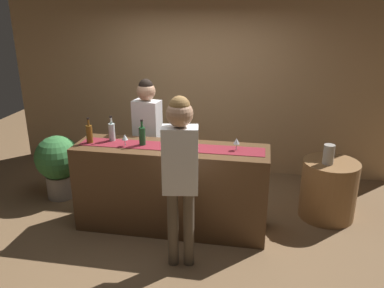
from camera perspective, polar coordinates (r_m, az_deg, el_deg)
ground_plane at (r=4.90m, az=-2.89°, el=-11.77°), size 10.00×10.00×0.00m
back_wall at (r=6.15m, az=0.93°, el=9.32°), size 6.00×0.12×2.90m
bar_counter at (r=4.65m, az=-2.99°, el=-6.37°), size 2.22×0.60×1.03m
counter_runner_cloth at (r=4.45m, az=-3.11°, el=-0.38°), size 2.11×0.28×0.01m
wine_bottle_clear at (r=4.70m, az=-11.53°, el=1.76°), size 0.07×0.07×0.30m
wine_bottle_green at (r=4.50m, az=-7.23°, el=1.19°), size 0.07×0.07×0.30m
wine_bottle_amber at (r=4.68m, az=-14.64°, el=1.45°), size 0.07×0.07×0.30m
wine_glass_near_customer at (r=4.49m, az=-9.69°, el=0.93°), size 0.07×0.07×0.14m
wine_glass_mid_counter at (r=4.33m, az=6.45°, el=0.37°), size 0.07×0.07×0.14m
wine_glass_far_end at (r=4.31m, az=-0.51°, el=0.41°), size 0.07×0.07×0.14m
bartender at (r=5.09m, az=-6.45°, el=2.21°), size 0.37×0.26×1.68m
customer_sipping at (r=3.75m, az=-1.72°, el=-3.00°), size 0.37×0.25×1.78m
round_side_table at (r=5.22m, az=19.12°, el=-6.23°), size 0.68×0.68×0.74m
vase_on_side_table at (r=4.97m, az=19.16°, el=-1.42°), size 0.13×0.13×0.24m
potted_plant_tall at (r=5.68m, az=-18.81°, el=-2.55°), size 0.60×0.60×0.88m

